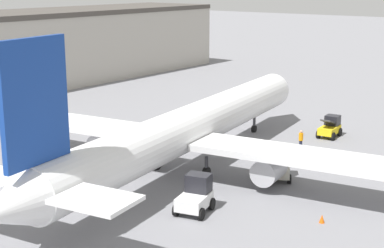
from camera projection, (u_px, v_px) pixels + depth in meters
ground_plane at (192, 168)px, 48.10m from camera, size 400.00×400.00×0.00m
airplane at (185, 129)px, 46.33m from camera, size 42.80×36.00×12.09m
ground_crew_worker at (301, 139)px, 52.94m from camera, size 0.40×0.40×1.80m
baggage_tug at (277, 165)px, 45.26m from camera, size 3.10×2.97×2.43m
belt_loader_truck at (330, 127)px, 57.28m from camera, size 2.89×1.91×2.02m
pushback_tug at (196, 196)px, 38.82m from camera, size 3.11×2.62×2.43m
safety_cone_near at (322, 219)px, 37.16m from camera, size 0.36×0.36×0.55m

